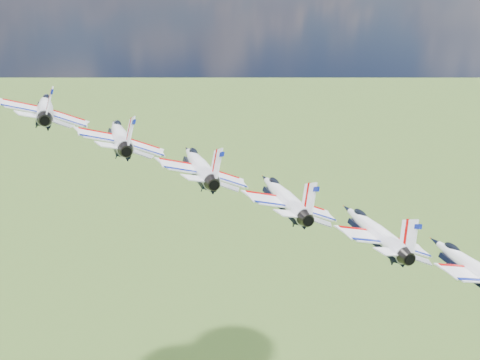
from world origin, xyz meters
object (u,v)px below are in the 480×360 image
jet_3 (283,196)px  jet_1 (119,135)px  jet_5 (470,266)px  jet_0 (45,107)px  jet_2 (199,164)px  jet_4 (373,230)px

jet_3 → jet_1: bearing=144.2°
jet_1 → jet_5: 46.59m
jet_3 → jet_5: 23.30m
jet_0 → jet_5: bearing=-35.8°
jet_2 → jet_5: jet_2 is taller
jet_3 → jet_2: bearing=144.2°
jet_0 → jet_4: size_ratio=1.00×
jet_1 → jet_5: size_ratio=1.00×
jet_2 → jet_1: bearing=144.2°
jet_4 → jet_3: bearing=144.2°
jet_1 → jet_2: (7.83, -8.11, -2.92)m
jet_2 → jet_3: bearing=-35.8°
jet_0 → jet_5: 58.24m
jet_0 → jet_1: jet_0 is taller
jet_2 → jet_3: jet_2 is taller
jet_1 → jet_2: 11.65m
jet_1 → jet_5: (31.33, -32.45, -11.68)m
jet_3 → jet_4: 11.65m
jet_3 → jet_4: jet_3 is taller
jet_0 → jet_3: jet_0 is taller
jet_0 → jet_2: (15.67, -16.22, -5.84)m
jet_1 → jet_4: size_ratio=1.00×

